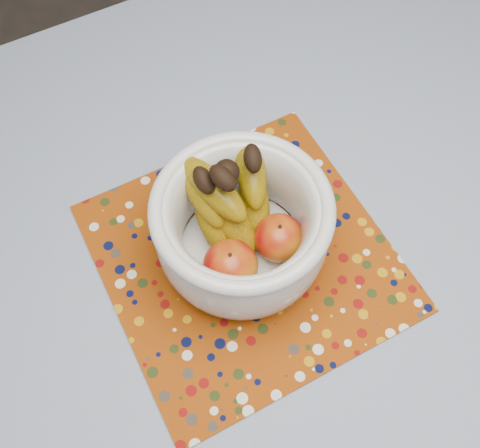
{
  "coord_description": "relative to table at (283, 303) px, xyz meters",
  "views": [
    {
      "loc": [
        -0.21,
        -0.24,
        1.52
      ],
      "look_at": [
        -0.04,
        0.07,
        0.85
      ],
      "focal_mm": 42.0,
      "sensor_mm": 36.0,
      "label": 1
    }
  ],
  "objects": [
    {
      "name": "placemat",
      "position": [
        -0.03,
        0.06,
        0.09
      ],
      "size": [
        0.41,
        0.41,
        0.0
      ],
      "primitive_type": "cube",
      "rotation": [
        0.0,
        0.0,
        -0.01
      ],
      "color": "#7B3106",
      "rests_on": "tablecloth"
    },
    {
      "name": "fruit_bowl",
      "position": [
        -0.04,
        0.08,
        0.18
      ],
      "size": [
        0.24,
        0.25,
        0.19
      ],
      "color": "silver",
      "rests_on": "placemat"
    },
    {
      "name": "tablecloth",
      "position": [
        0.0,
        0.0,
        0.08
      ],
      "size": [
        1.32,
        1.32,
        0.01
      ],
      "primitive_type": "cube",
      "color": "slate",
      "rests_on": "table"
    },
    {
      "name": "table",
      "position": [
        0.0,
        0.0,
        0.0
      ],
      "size": [
        1.2,
        1.2,
        0.75
      ],
      "color": "brown",
      "rests_on": "ground"
    }
  ]
}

